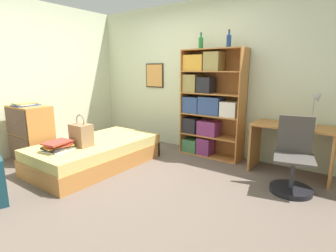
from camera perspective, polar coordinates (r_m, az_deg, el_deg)
ground_plane at (r=3.77m, az=-9.07°, el=-10.56°), size 14.00×14.00×0.00m
wall_back at (r=4.83m, az=4.97°, el=10.41°), size 10.00×0.09×2.60m
wall_left at (r=5.24m, az=-26.73°, el=9.30°), size 0.06×10.00×2.60m
bed at (r=4.18m, az=-15.39°, el=-5.75°), size 1.05×1.87×0.39m
handbag at (r=3.89m, az=-18.36°, el=-1.82°), size 0.29×0.21×0.45m
book_stack_on_bed at (r=3.80m, az=-22.84°, el=-4.06°), size 0.35×0.41×0.13m
dresser at (r=4.70m, az=-27.60°, el=-1.51°), size 0.68×0.45×0.90m
magazine_pile_on_dresser at (r=4.64m, az=-28.61°, el=4.16°), size 0.32×0.35×0.05m
bookcase at (r=4.45m, az=8.27°, el=4.74°), size 1.04×0.36×1.77m
bottle_green at (r=4.49m, az=7.18°, el=17.52°), size 0.07×0.07×0.26m
bottle_brown at (r=4.26m, az=13.10°, el=17.61°), size 0.07×0.07×0.26m
desk at (r=4.00m, az=25.35°, el=-2.96°), size 1.05×0.53×0.71m
desk_lamp at (r=3.96m, az=29.68°, el=4.61°), size 0.20×0.15×0.49m
desk_chair at (r=3.53m, az=25.49°, el=-8.33°), size 0.53×0.53×0.90m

